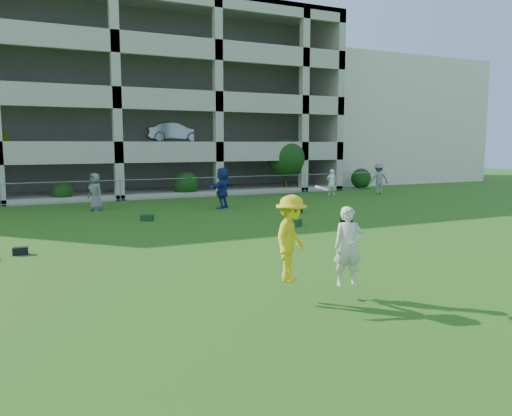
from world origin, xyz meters
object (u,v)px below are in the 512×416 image
bystander_e (331,182)px  frisbee_contest (304,240)px  parking_garage (95,103)px  stucco_building (359,124)px  crate_d (346,221)px  bystander_f (379,179)px  bystander_c (95,192)px  bystander_d (222,188)px

bystander_e → frisbee_contest: frisbee_contest is taller
frisbee_contest → parking_garage: size_ratio=0.07×
bystander_e → parking_garage: (-12.32, 11.33, 5.20)m
stucco_building → bystander_e: bearing=-132.6°
stucco_building → parking_garage: 23.03m
frisbee_contest → bystander_e: bearing=54.8°
stucco_building → crate_d: stucco_building is taller
bystander_f → bystander_c: bearing=16.7°
crate_d → frisbee_contest: frisbee_contest is taller
bystander_c → bystander_d: bearing=44.1°
bystander_d → parking_garage: bearing=-114.6°
bystander_c → bystander_f: bearing=62.5°
bystander_f → crate_d: (-8.96, -9.16, -0.82)m
stucco_building → bystander_d: stucco_building is taller
stucco_building → crate_d: bearing=-127.6°
bystander_e → bystander_c: bearing=18.8°
stucco_building → crate_d: size_ratio=45.71×
parking_garage → bystander_e: bearing=-42.6°
bystander_c → bystander_f: bystander_f is taller
stucco_building → bystander_e: stucco_building is taller
stucco_building → crate_d: 27.35m
frisbee_contest → bystander_d: bearing=75.0°
bystander_e → frisbee_contest: bearing=69.0°
bystander_e → parking_garage: size_ratio=0.05×
stucco_building → parking_garage: size_ratio=0.53×
bystander_d → bystander_e: bearing=158.6°
crate_d → parking_garage: parking_garage is taller
crate_d → stucco_building: bearing=52.4°
crate_d → bystander_e: bearing=59.4°
bystander_d → bystander_e: bystander_d is taller
stucco_building → bystander_d: (-19.02, -14.48, -3.99)m
bystander_f → bystander_d: bearing=26.0°
stucco_building → frisbee_contest: 37.11m
stucco_building → bystander_f: 14.83m
bystander_c → bystander_e: bystander_c is taller
bystander_e → crate_d: (-5.74, -9.69, -0.66)m
stucco_building → bystander_f: (-7.46, -12.17, -4.03)m
bystander_f → crate_d: bystander_f is taller
stucco_building → bystander_d: size_ratio=7.92×
bystander_d → crate_d: size_ratio=5.77×
bystander_f → frisbee_contest: frisbee_contest is taller
frisbee_contest → parking_garage: bearing=90.2°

